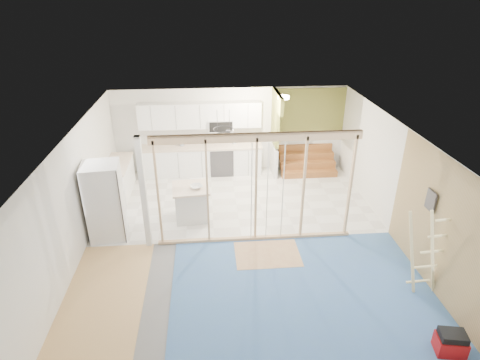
{
  "coord_description": "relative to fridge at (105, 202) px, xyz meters",
  "views": [
    {
      "loc": [
        -0.7,
        -7.65,
        5.27
      ],
      "look_at": [
        0.0,
        0.6,
        1.25
      ],
      "focal_mm": 30.0,
      "sensor_mm": 36.0,
      "label": 1
    }
  ],
  "objects": [
    {
      "name": "green_partition",
      "position": [
        5.09,
        3.21,
        0.03
      ],
      "size": [
        2.25,
        1.51,
        2.6
      ],
      "color": "olive",
      "rests_on": "room"
    },
    {
      "name": "fridge",
      "position": [
        0.0,
        0.0,
        0.0
      ],
      "size": [
        0.87,
        0.84,
        1.82
      ],
      "rotation": [
        0.0,
        0.0,
        0.11
      ],
      "color": "silver",
      "rests_on": "room"
    },
    {
      "name": "sheathing_panel",
      "position": [
        6.52,
        -2.45,
        0.39
      ],
      "size": [
        0.02,
        4.0,
        2.6
      ],
      "primitive_type": "cube",
      "color": "tan",
      "rests_on": "room"
    },
    {
      "name": "electrical_panel",
      "position": [
        6.47,
        -1.85,
        0.74
      ],
      "size": [
        0.04,
        0.3,
        0.4
      ],
      "primitive_type": "cube",
      "color": "#3C3B40",
      "rests_on": "room"
    },
    {
      "name": "soap_bottle_b",
      "position": [
        3.14,
        3.36,
        0.12
      ],
      "size": [
        0.12,
        0.13,
        0.21
      ],
      "primitive_type": "imported",
      "rotation": [
        0.0,
        0.0,
        0.36
      ],
      "color": "silver",
      "rests_on": "base_cabinets"
    },
    {
      "name": "ceiling_light",
      "position": [
        4.44,
        2.55,
        1.63
      ],
      "size": [
        0.32,
        0.32,
        0.08
      ],
      "primitive_type": "cylinder",
      "color": "#FFEABF",
      "rests_on": "room"
    },
    {
      "name": "pot_rack",
      "position": [
        2.74,
        1.44,
        1.08
      ],
      "size": [
        0.52,
        0.52,
        0.72
      ],
      "color": "black",
      "rests_on": "room"
    },
    {
      "name": "room",
      "position": [
        3.04,
        -0.45,
        0.39
      ],
      "size": [
        7.01,
        8.01,
        2.61
      ],
      "color": "slate",
      "rests_on": "ground"
    },
    {
      "name": "island",
      "position": [
        1.88,
        0.65,
        -0.48
      ],
      "size": [
        0.96,
        0.96,
        0.87
      ],
      "rotation": [
        0.0,
        0.0,
        0.08
      ],
      "color": "silver",
      "rests_on": "room"
    },
    {
      "name": "ladder",
      "position": [
        6.21,
        -2.44,
        -0.01
      ],
      "size": [
        0.95,
        0.12,
        1.76
      ],
      "rotation": [
        0.0,
        0.0,
        -0.19
      ],
      "color": "beige",
      "rests_on": "room"
    },
    {
      "name": "soap_bottle_a",
      "position": [
        1.57,
        3.3,
        0.19
      ],
      "size": [
        0.15,
        0.15,
        0.34
      ],
      "primitive_type": "imported",
      "rotation": [
        0.0,
        0.0,
        -0.2
      ],
      "color": "#A8ADBB",
      "rests_on": "base_cabinets"
    },
    {
      "name": "upper_cabinets",
      "position": [
        2.2,
        3.37,
        0.91
      ],
      "size": [
        3.6,
        0.41,
        0.85
      ],
      "color": "white",
      "rests_on": "room"
    },
    {
      "name": "floor_overlays",
      "position": [
        3.12,
        -0.39,
        -0.9
      ],
      "size": [
        7.0,
        8.0,
        0.03
      ],
      "color": "white",
      "rests_on": "room"
    },
    {
      "name": "base_cabinets",
      "position": [
        1.44,
        2.91,
        -0.44
      ],
      "size": [
        4.45,
        2.24,
        0.93
      ],
      "color": "white",
      "rests_on": "room"
    },
    {
      "name": "bowl",
      "position": [
        2.03,
        0.59,
        -0.01
      ],
      "size": [
        0.37,
        0.37,
        0.07
      ],
      "primitive_type": "imported",
      "rotation": [
        0.0,
        0.0,
        0.36
      ],
      "color": "silver",
      "rests_on": "island"
    },
    {
      "name": "toolbox",
      "position": [
        6.04,
        -3.85,
        -0.71
      ],
      "size": [
        0.5,
        0.41,
        0.42
      ],
      "rotation": [
        0.0,
        0.0,
        -0.19
      ],
      "color": "maroon",
      "rests_on": "room"
    },
    {
      "name": "stud_frame",
      "position": [
        2.8,
        -0.45,
        0.68
      ],
      "size": [
        4.66,
        0.14,
        2.6
      ],
      "color": "tan",
      "rests_on": "room"
    }
  ]
}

